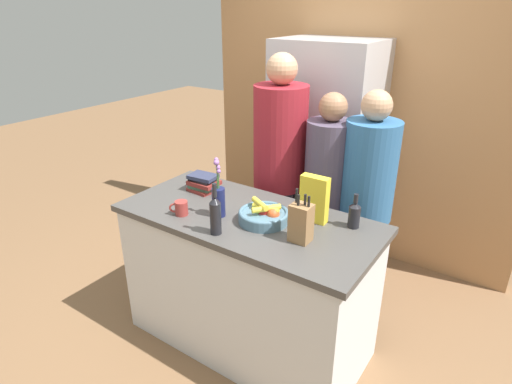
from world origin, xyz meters
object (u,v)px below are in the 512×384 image
object	(u,v)px
bottle_oil	(215,214)
person_in_blue	(327,194)
cereal_box	(314,199)
person_in_red_tee	(366,199)
bottle_vinegar	(354,214)
flower_vase	(218,199)
coffee_mug	(181,208)
person_at_sink	(280,167)
book_stack	(203,183)
knife_block	(301,222)
fruit_bowl	(264,215)
refrigerator	(324,157)

from	to	relation	value
bottle_oil	person_in_blue	world-z (taller)	person_in_blue
cereal_box	person_in_red_tee	distance (m)	0.55
bottle_vinegar	bottle_oil	bearing A→B (deg)	-140.18
flower_vase	person_in_blue	world-z (taller)	person_in_blue
coffee_mug	person_at_sink	world-z (taller)	person_at_sink
flower_vase	book_stack	distance (m)	0.40
coffee_mug	bottle_oil	size ratio (longest dim) A/B	0.34
bottle_oil	cereal_box	bearing A→B (deg)	49.82
coffee_mug	bottle_oil	xyz separation A→B (m)	(0.32, -0.06, 0.07)
cereal_box	person_in_blue	distance (m)	0.54
person_at_sink	knife_block	bearing A→B (deg)	-59.35
fruit_bowl	person_in_red_tee	distance (m)	0.78
fruit_bowl	bottle_vinegar	size ratio (longest dim) A/B	1.44
person_in_red_tee	fruit_bowl	bearing A→B (deg)	-131.84
knife_block	person_in_blue	size ratio (longest dim) A/B	0.18
book_stack	person_in_red_tee	xyz separation A→B (m)	(0.94, 0.54, -0.08)
refrigerator	flower_vase	world-z (taller)	refrigerator
book_stack	bottle_vinegar	xyz separation A→B (m)	(1.03, 0.09, 0.02)
refrigerator	fruit_bowl	world-z (taller)	refrigerator
cereal_box	person_in_red_tee	world-z (taller)	person_in_red_tee
coffee_mug	person_in_blue	bearing A→B (deg)	58.11
knife_block	coffee_mug	bearing A→B (deg)	-169.62
refrigerator	knife_block	xyz separation A→B (m)	(0.51, -1.32, 0.12)
fruit_bowl	book_stack	xyz separation A→B (m)	(-0.58, 0.15, 0.01)
fruit_bowl	bottle_vinegar	bearing A→B (deg)	27.14
flower_vase	coffee_mug	distance (m)	0.24
refrigerator	coffee_mug	world-z (taller)	refrigerator
flower_vase	book_stack	size ratio (longest dim) A/B	1.82
flower_vase	cereal_box	size ratio (longest dim) A/B	1.32
cereal_box	coffee_mug	xyz separation A→B (m)	(-0.68, -0.38, -0.09)
person_in_blue	coffee_mug	bearing A→B (deg)	-110.20
bottle_oil	person_in_blue	size ratio (longest dim) A/B	0.19
flower_vase	cereal_box	xyz separation A→B (m)	(0.49, 0.26, 0.03)
cereal_box	book_stack	world-z (taller)	cereal_box
flower_vase	person_in_blue	bearing A→B (deg)	65.26
bottle_oil	person_in_red_tee	bearing A→B (deg)	62.37
knife_block	book_stack	size ratio (longest dim) A/B	1.44
knife_block	coffee_mug	distance (m)	0.75
flower_vase	coffee_mug	bearing A→B (deg)	-148.77
refrigerator	person_at_sink	xyz separation A→B (m)	(-0.06, -0.61, 0.09)
knife_block	bottle_oil	distance (m)	0.46
flower_vase	bottle_vinegar	xyz separation A→B (m)	(0.71, 0.32, -0.03)
coffee_mug	person_at_sink	distance (m)	0.87
cereal_box	bottle_vinegar	size ratio (longest dim) A/B	1.35
book_stack	person_in_red_tee	world-z (taller)	person_in_red_tee
fruit_bowl	person_at_sink	distance (m)	0.71
person_in_blue	flower_vase	bearing A→B (deg)	-103.06
bottle_vinegar	person_in_blue	bearing A→B (deg)	130.41
cereal_box	bottle_vinegar	bearing A→B (deg)	14.39
fruit_bowl	person_at_sink	world-z (taller)	person_at_sink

